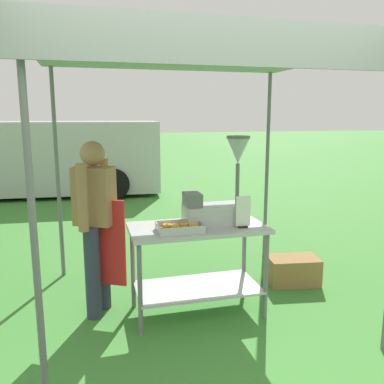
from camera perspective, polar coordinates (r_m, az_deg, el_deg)
name	(u,v)px	position (r m, az deg, el deg)	size (l,w,h in m)	color
ground_plane	(129,204)	(8.57, -8.95, -1.68)	(70.00, 70.00, 0.00)	#3D7F33
stall_canopy	(195,59)	(3.65, 0.43, 18.27)	(2.73, 2.44, 2.39)	slate
donut_cart	(198,250)	(3.73, 0.79, -8.21)	(1.23, 0.62, 0.84)	#B7B7BC
donut_tray	(180,228)	(3.50, -1.70, -5.12)	(0.39, 0.27, 0.07)	#B7B7BC
donut_fryer	(218,197)	(3.70, 3.76, -0.72)	(0.61, 0.28, 0.80)	#B7B7BC
menu_sign	(243,214)	(3.61, 7.25, -3.10)	(0.13, 0.05, 0.29)	black
vendor	(96,219)	(3.75, -13.42, -3.78)	(0.45, 0.51, 1.61)	#2D3347
supply_crate	(293,270)	(4.66, 14.05, -10.69)	(0.59, 0.42, 0.30)	olive
van_silver	(40,157)	(10.10, -20.74, 4.68)	(5.58, 2.42, 1.69)	#BCBCC1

